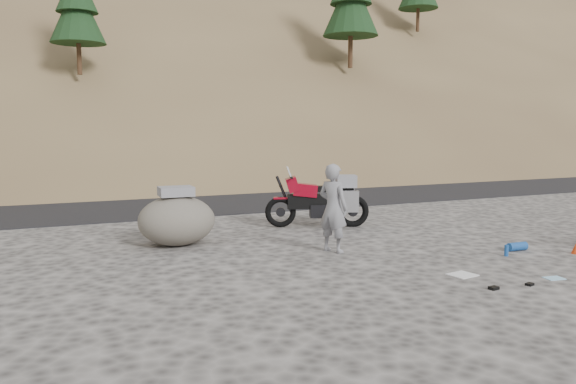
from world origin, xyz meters
name	(u,v)px	position (x,y,z in m)	size (l,w,h in m)	color
ground	(381,256)	(0.00, 0.00, 0.00)	(140.00, 140.00, 0.00)	#3E3B39
road	(227,198)	(0.00, 9.00, 0.00)	(120.00, 7.00, 0.05)	black
hillside	(106,19)	(-0.05, 40.88, 11.08)	(120.00, 73.00, 46.72)	brown
motorcycle	(322,201)	(0.37, 3.01, 0.61)	(2.29, 1.16, 1.42)	black
man	(333,252)	(-0.63, 0.63, 0.00)	(0.59, 0.39, 1.62)	gray
boulder	(177,220)	(-3.12, 2.35, 0.50)	(1.74, 1.58, 1.14)	#524F47
gear_white_cloth	(462,275)	(0.41, -1.63, 0.01)	(0.39, 0.34, 0.01)	white
gear_blue_mat	(517,246)	(2.54, -0.67, 0.08)	(0.16, 0.16, 0.39)	#194B98
gear_bottle	(506,251)	(2.02, -0.93, 0.10)	(0.07, 0.07, 0.20)	#194B98
gear_funnel	(576,248)	(3.31, -1.29, 0.10)	(0.15, 0.15, 0.20)	red
gear_glove_a	(530,284)	(0.92, -2.47, 0.02)	(0.12, 0.09, 0.03)	black
gear_glove_b	(494,288)	(0.29, -2.42, 0.02)	(0.13, 0.10, 0.04)	black
gear_blue_cloth	(554,278)	(1.55, -2.35, 0.01)	(0.28, 0.20, 0.01)	#98CDEC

